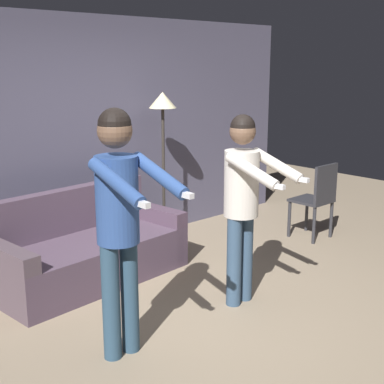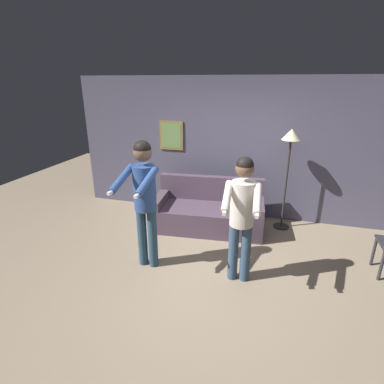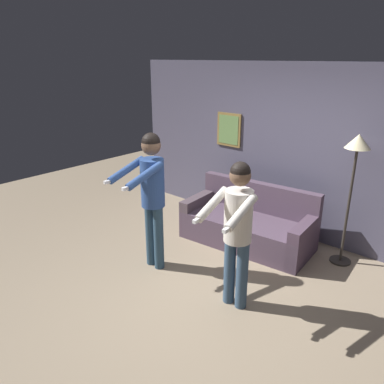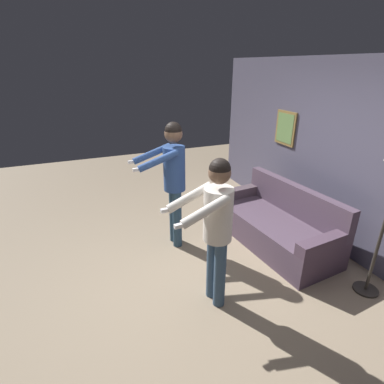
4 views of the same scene
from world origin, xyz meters
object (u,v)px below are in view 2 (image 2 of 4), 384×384
object	(u,v)px
torchiere_lamp	(290,148)
person_standing_left	(144,193)
couch	(208,213)
person_standing_right	(242,210)

from	to	relation	value
torchiere_lamp	person_standing_left	xyz separation A→B (m)	(-1.84, -1.77, -0.34)
couch	torchiere_lamp	size ratio (longest dim) A/B	1.11
person_standing_left	person_standing_right	xyz separation A→B (m)	(1.29, 0.02, -0.10)
torchiere_lamp	person_standing_right	distance (m)	1.88
couch	torchiere_lamp	bearing A→B (deg)	15.82
couch	person_standing_right	size ratio (longest dim) A/B	1.17
torchiere_lamp	person_standing_left	distance (m)	2.58
couch	person_standing_left	distance (m)	1.73
person_standing_right	person_standing_left	bearing A→B (deg)	-179.15
person_standing_right	couch	bearing A→B (deg)	117.68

